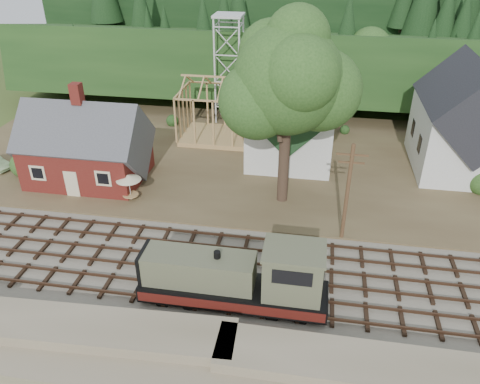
# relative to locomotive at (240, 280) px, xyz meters

# --- Properties ---
(ground) EXTENTS (140.00, 140.00, 0.00)m
(ground) POSITION_rel_locomotive_xyz_m (-0.54, 3.00, -2.05)
(ground) COLOR #384C1E
(ground) RESTS_ON ground
(embankment) EXTENTS (64.00, 5.00, 1.60)m
(embankment) POSITION_rel_locomotive_xyz_m (-0.54, -5.50, -2.05)
(embankment) COLOR #7F7259
(embankment) RESTS_ON ground
(railroad_bed) EXTENTS (64.00, 11.00, 0.16)m
(railroad_bed) POSITION_rel_locomotive_xyz_m (-0.54, 3.00, -1.97)
(railroad_bed) COLOR #726B5B
(railroad_bed) RESTS_ON ground
(village_flat) EXTENTS (64.00, 26.00, 0.30)m
(village_flat) POSITION_rel_locomotive_xyz_m (-0.54, 21.00, -1.90)
(village_flat) COLOR brown
(village_flat) RESTS_ON ground
(hillside) EXTENTS (70.00, 28.96, 12.74)m
(hillside) POSITION_rel_locomotive_xyz_m (-0.54, 45.00, -2.05)
(hillside) COLOR #1E3F19
(hillside) RESTS_ON ground
(ridge) EXTENTS (80.00, 20.00, 12.00)m
(ridge) POSITION_rel_locomotive_xyz_m (-0.54, 61.00, -2.05)
(ridge) COLOR black
(ridge) RESTS_ON ground
(depot) EXTENTS (10.80, 7.41, 9.00)m
(depot) POSITION_rel_locomotive_xyz_m (-16.54, 14.00, 1.16)
(depot) COLOR #5E1915
(depot) RESTS_ON village_flat
(church) EXTENTS (8.40, 15.17, 13.00)m
(church) POSITION_rel_locomotive_xyz_m (1.46, 22.68, 3.13)
(church) COLOR silver
(church) RESTS_ON village_flat
(farmhouse) EXTENTS (8.40, 10.80, 10.60)m
(farmhouse) POSITION_rel_locomotive_xyz_m (17.46, 22.00, 2.81)
(farmhouse) COLOR silver
(farmhouse) RESTS_ON village_flat
(timber_frame) EXTENTS (8.20, 6.20, 6.99)m
(timber_frame) POSITION_rel_locomotive_xyz_m (-6.54, 25.00, 1.21)
(timber_frame) COLOR tan
(timber_frame) RESTS_ON village_flat
(lattice_tower) EXTENTS (3.20, 3.20, 12.12)m
(lattice_tower) POSITION_rel_locomotive_xyz_m (-6.54, 31.00, 7.98)
(lattice_tower) COLOR silver
(lattice_tower) RESTS_ON village_flat
(big_tree) EXTENTS (10.90, 8.40, 14.70)m
(big_tree) POSITION_rel_locomotive_xyz_m (1.63, 13.08, 8.16)
(big_tree) COLOR #38281E
(big_tree) RESTS_ON village_flat
(telegraph_pole_near) EXTENTS (2.20, 0.28, 8.00)m
(telegraph_pole_near) POSITION_rel_locomotive_xyz_m (6.46, 8.20, 2.19)
(telegraph_pole_near) COLOR #4C331E
(telegraph_pole_near) RESTS_ON ground
(locomotive) EXTENTS (11.49, 2.87, 4.61)m
(locomotive) POSITION_rel_locomotive_xyz_m (0.00, 0.00, 0.00)
(locomotive) COLOR black
(locomotive) RESTS_ON railroad_bed
(car_blue) EXTENTS (1.94, 3.33, 1.06)m
(car_blue) POSITION_rel_locomotive_xyz_m (-13.72, 14.32, -1.22)
(car_blue) COLOR #547BB4
(car_blue) RESTS_ON village_flat
(patio_set) EXTENTS (2.12, 2.12, 2.36)m
(patio_set) POSITION_rel_locomotive_xyz_m (-11.42, 10.84, 0.26)
(patio_set) COLOR silver
(patio_set) RESTS_ON village_flat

